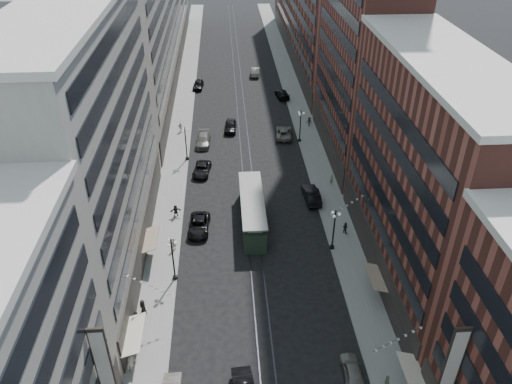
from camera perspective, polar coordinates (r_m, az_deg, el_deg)
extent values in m
plane|color=black|center=(83.19, -1.33, 5.57)|extent=(220.00, 220.00, 0.00)
cube|color=gray|center=(92.44, -8.52, 8.20)|extent=(4.00, 180.00, 0.15)
cube|color=gray|center=(93.14, 5.23, 8.63)|extent=(4.00, 180.00, 0.15)
cube|color=#2D2D33|center=(92.14, -2.06, 8.43)|extent=(0.12, 180.00, 0.02)
cube|color=#2D2D33|center=(92.19, -1.18, 8.46)|extent=(0.12, 180.00, 0.02)
cube|color=gray|center=(54.56, -18.33, 4.69)|extent=(8.00, 36.00, 28.00)
cube|color=gray|center=(113.49, -11.47, 19.55)|extent=(8.00, 90.00, 26.00)
cube|color=brown|center=(53.27, 18.79, 1.38)|extent=(8.00, 30.00, 24.00)
cube|color=brown|center=(74.57, 12.52, 18.84)|extent=(8.00, 26.00, 42.00)
cube|color=brown|center=(123.24, 6.00, 20.55)|extent=(8.00, 72.00, 24.00)
cylinder|color=black|center=(56.88, -9.22, -9.57)|extent=(0.56, 0.56, 0.30)
cylinder|color=black|center=(55.27, -9.45, -7.70)|extent=(0.18, 0.18, 5.20)
sphere|color=black|center=(53.50, -9.72, -5.43)|extent=(0.24, 0.24, 0.24)
sphere|color=white|center=(53.69, -9.20, -5.75)|extent=(0.36, 0.36, 0.36)
sphere|color=white|center=(54.07, -9.88, -5.51)|extent=(0.36, 0.36, 0.36)
sphere|color=white|center=(53.47, -9.95, -6.03)|extent=(0.36, 0.36, 0.36)
cylinder|color=black|center=(78.84, -7.87, 3.83)|extent=(0.56, 0.56, 0.30)
cylinder|color=black|center=(77.69, -8.01, 5.40)|extent=(0.18, 0.18, 5.20)
sphere|color=black|center=(76.44, -8.17, 7.26)|extent=(0.24, 0.24, 0.24)
sphere|color=white|center=(76.58, -7.81, 7.01)|extent=(0.36, 0.36, 0.36)
sphere|color=white|center=(76.98, -8.30, 7.11)|extent=(0.36, 0.36, 0.36)
sphere|color=white|center=(76.28, -8.33, 6.85)|extent=(0.36, 0.36, 0.36)
cylinder|color=black|center=(60.77, 8.67, -6.25)|extent=(0.56, 0.56, 0.30)
cylinder|color=black|center=(59.27, 8.87, -4.42)|extent=(0.18, 0.18, 5.20)
sphere|color=black|center=(57.62, 9.10, -2.21)|extent=(0.24, 0.24, 0.24)
sphere|color=white|center=(57.95, 9.50, -2.51)|extent=(0.36, 0.36, 0.36)
sphere|color=white|center=(58.11, 8.77, -2.32)|extent=(0.36, 0.36, 0.36)
sphere|color=white|center=(57.50, 8.92, -2.77)|extent=(0.36, 0.36, 0.36)
cylinder|color=black|center=(83.88, 4.99, 5.92)|extent=(0.56, 0.56, 0.30)
cylinder|color=black|center=(82.80, 5.07, 7.43)|extent=(0.18, 0.18, 5.20)
sphere|color=black|center=(81.63, 5.17, 9.20)|extent=(0.24, 0.24, 0.24)
sphere|color=white|center=(81.86, 5.47, 8.95)|extent=(0.36, 0.36, 0.36)
sphere|color=white|center=(82.11, 4.96, 9.05)|extent=(0.36, 0.36, 0.36)
sphere|color=white|center=(81.41, 5.03, 8.83)|extent=(0.36, 0.36, 0.36)
cube|color=#243927|center=(63.75, -0.43, -2.43)|extent=(2.70, 12.98, 2.81)
cube|color=gray|center=(62.76, -0.43, -1.15)|extent=(1.73, 11.90, 0.65)
cube|color=gray|center=(62.51, -0.43, -0.82)|extent=(2.92, 13.20, 0.16)
cylinder|color=black|center=(60.50, -0.15, -5.90)|extent=(2.49, 0.76, 0.76)
cylinder|color=black|center=(68.33, -0.67, -0.76)|extent=(2.49, 0.76, 0.76)
imported|color=black|center=(63.15, -6.54, -3.80)|extent=(2.85, 5.62, 1.52)
imported|color=gray|center=(48.20, 10.93, -19.37)|extent=(1.65, 4.06, 1.38)
imported|color=black|center=(52.36, -13.49, -13.85)|extent=(0.89, 0.68, 1.63)
imported|color=gray|center=(47.70, 14.75, -20.26)|extent=(0.68, 1.07, 1.69)
imported|color=black|center=(74.84, -6.22, 2.59)|extent=(2.98, 5.28, 1.39)
imported|color=#67655B|center=(83.02, -6.06, 5.93)|extent=(2.54, 5.59, 1.59)
imported|color=black|center=(106.02, -6.63, 12.10)|extent=(2.39, 4.94, 1.63)
imported|color=black|center=(68.64, 6.37, -0.32)|extent=(2.16, 5.42, 1.75)
imported|color=slate|center=(85.18, 3.20, 6.80)|extent=(3.15, 5.83, 1.55)
imported|color=black|center=(100.94, 3.00, 11.14)|extent=(2.86, 5.55, 1.54)
imported|color=black|center=(87.26, -2.95, 7.52)|extent=(2.35, 5.04, 1.67)
imported|color=slate|center=(112.64, -0.09, 13.61)|extent=(2.24, 5.28, 1.70)
imported|color=black|center=(65.82, -9.16, -2.12)|extent=(1.55, 0.72, 1.61)
imported|color=beige|center=(87.45, -8.61, 7.35)|extent=(1.07, 0.79, 1.65)
imported|color=black|center=(63.08, 10.15, -4.03)|extent=(0.83, 0.80, 1.53)
imported|color=#A29D86|center=(72.26, 8.59, 1.48)|extent=(0.69, 0.53, 1.70)
imported|color=black|center=(88.81, 6.11, 7.98)|extent=(1.19, 0.75, 1.72)
imported|color=#B7B298|center=(60.34, -9.35, -5.86)|extent=(0.70, 0.66, 1.60)
imported|color=beige|center=(48.73, -14.01, -18.53)|extent=(1.06, 1.15, 1.72)
imported|color=black|center=(53.21, -12.79, -12.69)|extent=(0.94, 0.93, 1.75)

